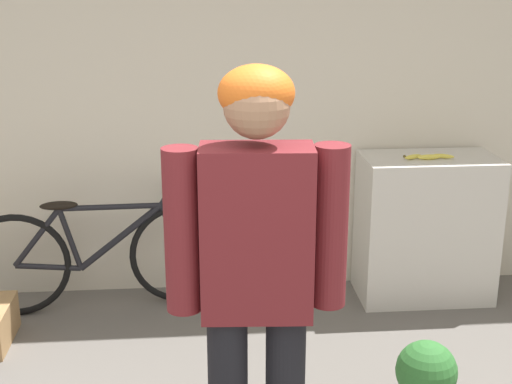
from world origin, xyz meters
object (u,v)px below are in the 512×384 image
object	(u,v)px
potted_plant	(425,381)
bicycle	(99,255)
person	(256,266)
banana	(427,157)

from	to	relation	value
potted_plant	bicycle	bearing A→B (deg)	139.40
bicycle	person	bearing A→B (deg)	-71.90
person	banana	xyz separation A→B (m)	(1.18, 1.74, -0.08)
person	bicycle	world-z (taller)	person
person	potted_plant	xyz separation A→B (m)	(0.79, 0.41, -0.76)
bicycle	banana	xyz separation A→B (m)	(1.98, -0.03, 0.58)
person	bicycle	size ratio (longest dim) A/B	1.05
bicycle	potted_plant	xyz separation A→B (m)	(1.59, -1.37, -0.10)
person	bicycle	xyz separation A→B (m)	(-0.80, 1.77, -0.66)
banana	bicycle	bearing A→B (deg)	179.13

